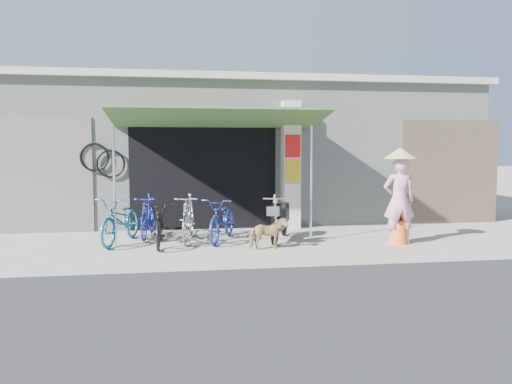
{
  "coord_description": "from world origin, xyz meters",
  "views": [
    {
      "loc": [
        -1.74,
        -9.12,
        1.9
      ],
      "look_at": [
        -0.2,
        1.0,
        1.0
      ],
      "focal_mm": 35.0,
      "sensor_mm": 36.0,
      "label": 1
    }
  ],
  "objects": [
    {
      "name": "bicycle_shop",
      "position": [
        -0.0,
        5.09,
        1.83
      ],
      "size": [
        12.3,
        5.3,
        3.66
      ],
      "color": "#A2A79F",
      "rests_on": "ground"
    },
    {
      "name": "bike_silver",
      "position": [
        -1.59,
        1.07,
        0.49
      ],
      "size": [
        0.7,
        1.68,
        0.98
      ],
      "primitive_type": "imported",
      "rotation": [
        0.0,
        0.0,
        -0.15
      ],
      "color": "#B8B7BC",
      "rests_on": "ground"
    },
    {
      "name": "shop_pillar",
      "position": [
        0.85,
        2.45,
        1.5
      ],
      "size": [
        0.42,
        0.44,
        3.0
      ],
      "color": "beige",
      "rests_on": "ground"
    },
    {
      "name": "street_dog",
      "position": [
        -0.13,
        -0.02,
        0.3
      ],
      "size": [
        0.76,
        0.46,
        0.6
      ],
      "primitive_type": "imported",
      "rotation": [
        0.0,
        0.0,
        1.77
      ],
      "color": "tan",
      "rests_on": "ground"
    },
    {
      "name": "bike_teal",
      "position": [
        -2.92,
        1.04,
        0.47
      ],
      "size": [
        1.11,
        1.9,
        0.94
      ],
      "primitive_type": "imported",
      "rotation": [
        0.0,
        0.0,
        -0.29
      ],
      "color": "#1C6B7F",
      "rests_on": "ground"
    },
    {
      "name": "nun",
      "position": [
        2.55,
        0.16,
        0.94
      ],
      "size": [
        0.67,
        0.64,
        1.92
      ],
      "rotation": [
        0.0,
        0.0,
        3.06
      ],
      "color": "pink",
      "rests_on": "ground"
    },
    {
      "name": "ground",
      "position": [
        0.0,
        0.0,
        0.0
      ],
      "size": [
        80.0,
        80.0,
        0.0
      ],
      "primitive_type": "plane",
      "color": "#9D978D",
      "rests_on": "ground"
    },
    {
      "name": "bike_blue",
      "position": [
        -2.43,
        1.56,
        0.46
      ],
      "size": [
        0.6,
        1.58,
        0.93
      ],
      "primitive_type": "imported",
      "rotation": [
        0.0,
        0.0,
        -0.11
      ],
      "color": "navy",
      "rests_on": "ground"
    },
    {
      "name": "road_strip",
      "position": [
        0.0,
        -4.5,
        0.01
      ],
      "size": [
        80.0,
        6.0,
        0.01
      ],
      "primitive_type": "cube",
      "color": "#2F2F31",
      "rests_on": "ground"
    },
    {
      "name": "bike_black",
      "position": [
        -2.14,
        0.68,
        0.44
      ],
      "size": [
        0.59,
        1.68,
        0.88
      ],
      "primitive_type": "imported",
      "rotation": [
        0.0,
        0.0,
        -0.0
      ],
      "color": "black",
      "rests_on": "ground"
    },
    {
      "name": "neighbour_left",
      "position": [
        -5.0,
        2.59,
        1.3
      ],
      "size": [
        2.6,
        0.06,
        2.6
      ],
      "primitive_type": "cube",
      "color": "#6B665B",
      "rests_on": "ground"
    },
    {
      "name": "moped",
      "position": [
        0.28,
        0.89,
        0.43
      ],
      "size": [
        0.76,
        1.59,
        0.94
      ],
      "rotation": [
        0.0,
        0.0,
        -0.36
      ],
      "color": "black",
      "rests_on": "ground"
    },
    {
      "name": "neighbour_right",
      "position": [
        5.0,
        2.59,
        1.3
      ],
      "size": [
        2.6,
        0.06,
        2.6
      ],
      "primitive_type": "cube",
      "color": "brown",
      "rests_on": "ground"
    },
    {
      "name": "awning",
      "position": [
        -0.9,
        1.63,
        2.51
      ],
      "size": [
        4.6,
        1.88,
        2.72
      ],
      "color": "#345A28",
      "rests_on": "ground"
    },
    {
      "name": "bike_navy",
      "position": [
        -0.89,
        0.99,
        0.45
      ],
      "size": [
        1.15,
        1.81,
        0.9
      ],
      "primitive_type": "imported",
      "rotation": [
        0.0,
        0.0,
        -0.35
      ],
      "color": "navy",
      "rests_on": "ground"
    }
  ]
}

